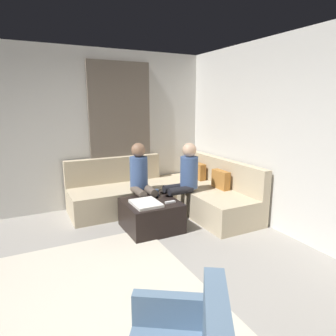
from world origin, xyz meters
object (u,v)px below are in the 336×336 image
object	(u,v)px
game_remote	(170,202)
coffee_mug	(156,193)
person_on_couch_back	(184,177)
person_on_couch_side	(141,178)
ottoman	(151,215)
sectional_couch	(169,194)

from	to	relation	value
game_remote	coffee_mug	bearing A→B (deg)	-174.29
coffee_mug	person_on_couch_back	xyz separation A→B (m)	(0.03, 0.47, 0.19)
game_remote	person_on_couch_side	distance (m)	0.69
ottoman	coffee_mug	bearing A→B (deg)	140.71
sectional_couch	game_remote	bearing A→B (deg)	-25.90
coffee_mug	person_on_couch_back	size ratio (longest dim) A/B	0.08
game_remote	person_on_couch_back	world-z (taller)	person_on_couch_back
sectional_couch	coffee_mug	bearing A→B (deg)	-48.06
person_on_couch_side	person_on_couch_back	bearing A→B (deg)	157.81
ottoman	person_on_couch_side	xyz separation A→B (m)	(-0.45, 0.03, 0.45)
game_remote	person_on_couch_side	bearing A→B (deg)	-163.28
ottoman	person_on_couch_back	world-z (taller)	person_on_couch_back
coffee_mug	person_on_couch_side	world-z (taller)	person_on_couch_side
ottoman	sectional_couch	bearing A→B (deg)	134.90
ottoman	coffee_mug	xyz separation A→B (m)	(-0.22, 0.18, 0.26)
person_on_couch_back	person_on_couch_side	world-z (taller)	same
game_remote	person_on_couch_back	distance (m)	0.61
coffee_mug	person_on_couch_side	size ratio (longest dim) A/B	0.08
sectional_couch	ottoman	world-z (taller)	sectional_couch
ottoman	person_on_couch_back	xyz separation A→B (m)	(-0.19, 0.65, 0.45)
sectional_couch	ottoman	xyz separation A→B (m)	(0.59, -0.60, -0.07)
person_on_couch_back	person_on_couch_side	size ratio (longest dim) A/B	1.00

